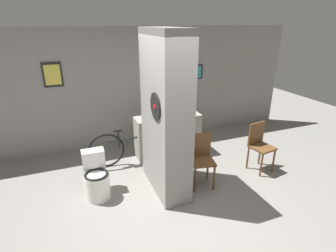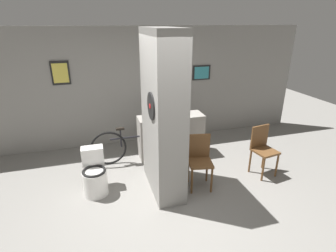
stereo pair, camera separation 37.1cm
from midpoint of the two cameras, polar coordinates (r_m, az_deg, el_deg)
ground_plane at (r=4.25m, az=-0.33°, el=-17.20°), size 14.00×14.00×0.00m
wall_back at (r=5.99m, az=-9.49°, el=8.28°), size 8.00×0.09×2.60m
pillar_center at (r=4.09m, az=-3.19°, el=2.20°), size 0.49×1.18×2.60m
counter_shelf at (r=5.52m, az=-1.95°, el=-2.08°), size 1.36×0.44×0.87m
toilet at (r=4.50m, az=-17.64°, el=-10.99°), size 0.40×0.56×0.74m
chair_near_pillar at (r=4.51m, az=4.88°, el=-6.80°), size 0.45×0.45×0.92m
chair_by_doorway at (r=5.18m, az=17.40°, el=-3.82°), size 0.44×0.44×0.92m
bicycle at (r=5.30m, az=-9.87°, el=-4.32°), size 1.71×0.42×0.76m
bottle_tall at (r=5.46m, az=-0.51°, el=3.64°), size 0.07×0.07×0.26m
bottle_short at (r=5.34m, az=-1.19°, el=2.94°), size 0.06×0.06×0.20m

